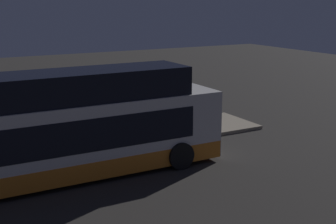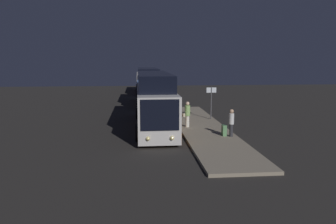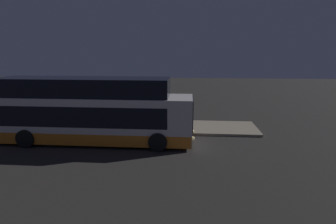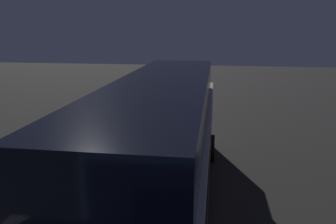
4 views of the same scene
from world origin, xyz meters
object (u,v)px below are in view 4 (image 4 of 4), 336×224
Objects in this scene: passenger_boarding at (99,158)px; suitcase at (80,144)px; passenger_waiting at (73,128)px; bus_lead at (165,156)px.

passenger_boarding is 1.99× the size of suitcase.
suitcase is (-0.28, -0.38, -0.63)m from passenger_waiting.
passenger_boarding reaches higher than suitcase.
passenger_boarding is at bearing 73.82° from passenger_waiting.
passenger_waiting reaches higher than suitcase.
bus_lead is 5.99m from suitcase.
passenger_waiting is (4.25, 4.69, -0.64)m from bus_lead.
passenger_boarding is 3.57m from suitcase.
passenger_boarding is at bearing 65.84° from bus_lead.
bus_lead is at bearing 55.27° from passenger_boarding.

